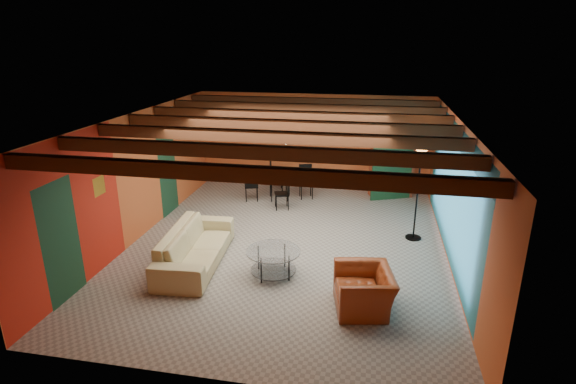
% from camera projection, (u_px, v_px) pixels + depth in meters
% --- Properties ---
extents(room, '(6.52, 8.01, 2.71)m').
position_uv_depth(room, '(287.00, 135.00, 8.89)').
color(room, gray).
rests_on(room, ground).
extents(sofa, '(1.15, 2.52, 0.72)m').
position_uv_depth(sofa, '(195.00, 246.00, 8.76)').
color(sofa, tan).
rests_on(sofa, ground).
extents(armchair, '(1.07, 1.17, 0.66)m').
position_uv_depth(armchair, '(364.00, 290.00, 7.30)').
color(armchair, maroon).
rests_on(armchair, ground).
extents(coffee_table, '(1.27, 1.27, 0.51)m').
position_uv_depth(coffee_table, '(273.00, 263.00, 8.34)').
color(coffee_table, silver).
rests_on(coffee_table, ground).
extents(dining_table, '(2.21, 2.21, 0.92)m').
position_uv_depth(dining_table, '(279.00, 183.00, 12.21)').
color(dining_table, silver).
rests_on(dining_table, ground).
extents(armoire, '(1.20, 0.91, 1.90)m').
position_uv_depth(armoire, '(392.00, 163.00, 12.29)').
color(armoire, brown).
rests_on(armoire, ground).
extents(floor_lamp, '(0.54, 0.54, 2.09)m').
position_uv_depth(floor_lamp, '(417.00, 193.00, 9.61)').
color(floor_lamp, black).
rests_on(floor_lamp, ground).
extents(ceiling_fan, '(1.50, 1.50, 0.44)m').
position_uv_depth(ceiling_fan, '(286.00, 136.00, 8.78)').
color(ceiling_fan, '#472614').
rests_on(ceiling_fan, ceiling).
extents(painting, '(1.05, 0.03, 0.65)m').
position_uv_depth(painting, '(282.00, 131.00, 12.85)').
color(painting, black).
rests_on(painting, wall_back).
extents(potted_plant, '(0.58, 0.55, 0.52)m').
position_uv_depth(potted_plant, '(396.00, 118.00, 11.89)').
color(potted_plant, '#26661E').
rests_on(potted_plant, armoire).
extents(vase, '(0.20, 0.20, 0.17)m').
position_uv_depth(vase, '(279.00, 163.00, 12.03)').
color(vase, orange).
rests_on(vase, dining_table).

